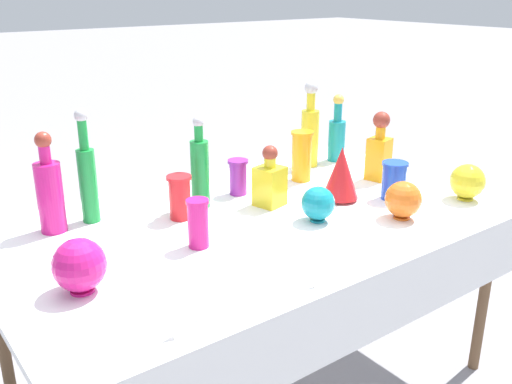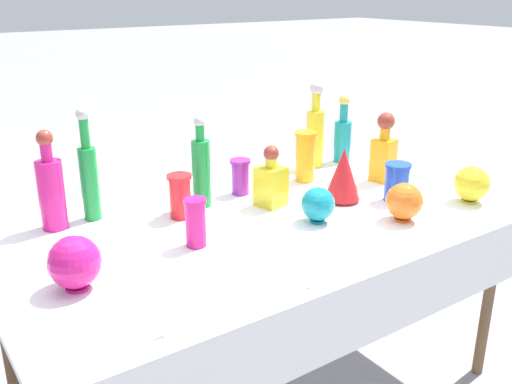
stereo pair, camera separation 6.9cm
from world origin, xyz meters
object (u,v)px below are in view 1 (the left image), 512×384
Objects in this scene: slender_vase_0 at (180,196)px; slender_vase_4 at (394,179)px; tall_bottle_0 at (87,176)px; tall_bottle_4 at (337,135)px; round_bowl_2 at (467,181)px; round_bowl_3 at (80,265)px; slender_vase_2 at (302,155)px; round_bowl_0 at (403,199)px; slender_vase_3 at (198,222)px; cardboard_box_behind_left at (139,267)px; square_decanter_0 at (379,149)px; slender_vase_1 at (238,175)px; tall_bottle_3 at (200,170)px; tall_bottle_1 at (310,131)px; round_bowl_1 at (318,203)px; square_decanter_1 at (270,181)px; fluted_vase_0 at (341,173)px; cardboard_box_behind_right at (187,247)px; tall_bottle_2 at (50,192)px.

slender_vase_0 reaches higher than slender_vase_4.
tall_bottle_0 is at bearing 147.83° from slender_vase_0.
tall_bottle_4 reaches higher than round_bowl_2.
round_bowl_3 is at bearing -148.02° from slender_vase_0.
slender_vase_2 is (-0.33, -0.13, -0.01)m from tall_bottle_4.
slender_vase_0 is at bearing 143.38° from round_bowl_0.
slender_vase_3 reaches higher than slender_vase_4.
round_bowl_3 is at bearing -120.55° from cardboard_box_behind_left.
square_decanter_0 is 0.45m from round_bowl_0.
tall_bottle_0 is 0.60m from slender_vase_1.
tall_bottle_3 is 0.36m from slender_vase_3.
square_decanter_0 is 1.91× the size of round_bowl_3.
cardboard_box_behind_left is (-0.62, 0.64, -0.78)m from tall_bottle_1.
tall_bottle_3 is 2.44× the size of slender_vase_1.
tall_bottle_1 is 1.18m from cardboard_box_behind_left.
slender_vase_3 is 1.26× the size of round_bowl_1.
tall_bottle_1 reaches higher than round_bowl_0.
square_decanter_1 is 0.36m from slender_vase_0.
slender_vase_0 is (-0.12, -0.06, -0.06)m from tall_bottle_3.
slender_vase_2 is at bearing 18.19° from round_bowl_3.
fluted_vase_0 reaches higher than round_bowl_1.
round_bowl_2 reaches higher than cardboard_box_behind_right.
tall_bottle_1 is 1.22m from tall_bottle_2.
cardboard_box_behind_right is at bearing 75.58° from slender_vase_1.
tall_bottle_0 is 2.84× the size of slender_vase_1.
tall_bottle_0 is 0.92m from slender_vase_2.
round_bowl_0 is at bearing -88.81° from slender_vase_2.
slender_vase_4 is at bearing -28.39° from square_decanter_1.
round_bowl_1 is at bearing -159.89° from square_decanter_0.
tall_bottle_0 is 2.52× the size of slender_vase_0.
tall_bottle_2 is 2.51× the size of round_bowl_0.
square_decanter_1 is at bearing -18.44° from tall_bottle_2.
fluted_vase_0 is 1.50× the size of round_bowl_2.
slender_vase_3 is 0.42m from round_bowl_3.
tall_bottle_1 is at bearing 14.37° from slender_vase_0.
round_bowl_2 is at bearing -7.72° from round_bowl_3.
slender_vase_0 is 1.04× the size of round_bowl_3.
slender_vase_2 is at bearing 5.96° from slender_vase_0.
slender_vase_4 is (1.05, -0.50, -0.09)m from tall_bottle_0.
square_decanter_1 is at bearing 147.98° from round_bowl_2.
tall_bottle_0 is at bearing -124.51° from cardboard_box_behind_left.
slender_vase_1 is 0.91m from round_bowl_2.
slender_vase_2 is at bearing -159.19° from tall_bottle_4.
slender_vase_2 is 1.38× the size of round_bowl_3.
square_decanter_1 is at bearing -14.41° from slender_vase_0.
tall_bottle_3 reaches higher than cardboard_box_behind_left.
square_decanter_1 is (-0.47, -0.30, -0.07)m from tall_bottle_1.
cardboard_box_behind_right is at bearing 64.71° from tall_bottle_3.
slender_vase_2 is 0.78m from slender_vase_3.
tall_bottle_4 reaches higher than cardboard_box_behind_right.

